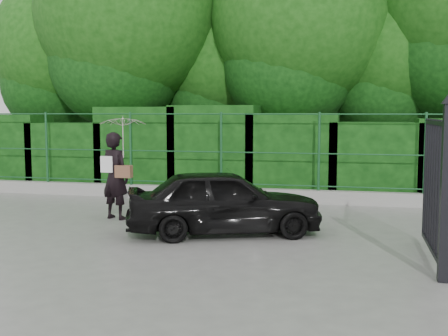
# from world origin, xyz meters

# --- Properties ---
(ground) EXTENTS (80.00, 80.00, 0.00)m
(ground) POSITION_xyz_m (0.00, 0.00, 0.00)
(ground) COLOR gray
(kerb) EXTENTS (14.00, 0.25, 0.30)m
(kerb) POSITION_xyz_m (0.00, 4.50, 0.15)
(kerb) COLOR #9E9E99
(kerb) RESTS_ON ground
(fence) EXTENTS (14.13, 0.06, 1.80)m
(fence) POSITION_xyz_m (0.22, 4.50, 1.20)
(fence) COLOR #184D26
(fence) RESTS_ON kerb
(hedge) EXTENTS (14.20, 1.20, 2.27)m
(hedge) POSITION_xyz_m (-0.04, 5.50, 1.02)
(hedge) COLOR black
(hedge) RESTS_ON ground
(trees) EXTENTS (17.10, 6.15, 8.08)m
(trees) POSITION_xyz_m (1.14, 7.74, 4.62)
(trees) COLOR black
(trees) RESTS_ON ground
(gate) EXTENTS (0.22, 2.33, 2.36)m
(gate) POSITION_xyz_m (4.60, -0.72, 1.19)
(gate) COLOR black
(gate) RESTS_ON ground
(woman) EXTENTS (0.96, 0.92, 2.02)m
(woman) POSITION_xyz_m (-0.98, 1.73, 1.31)
(woman) COLOR black
(woman) RESTS_ON ground
(car) EXTENTS (3.60, 2.43, 1.14)m
(car) POSITION_xyz_m (1.32, 0.87, 0.57)
(car) COLOR black
(car) RESTS_ON ground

